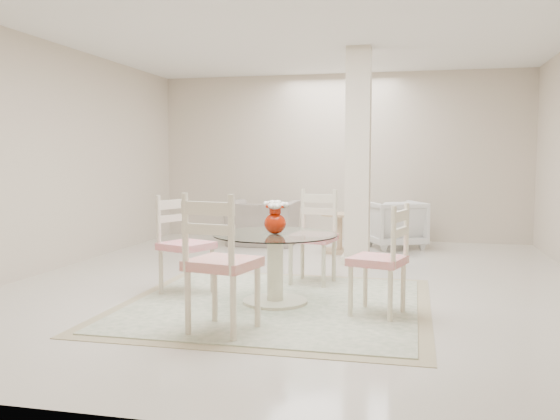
% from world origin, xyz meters
% --- Properties ---
extents(ground, '(7.00, 7.00, 0.00)m').
position_xyz_m(ground, '(0.00, 0.00, 0.00)').
color(ground, silver).
rests_on(ground, ground).
extents(room_shell, '(6.02, 7.02, 2.71)m').
position_xyz_m(room_shell, '(0.00, 0.00, 1.86)').
color(room_shell, beige).
rests_on(room_shell, ground).
extents(column, '(0.30, 0.30, 2.70)m').
position_xyz_m(column, '(0.50, 1.30, 1.35)').
color(column, beige).
rests_on(column, ground).
extents(area_rug, '(2.77, 2.77, 0.02)m').
position_xyz_m(area_rug, '(-0.03, -1.02, 0.01)').
color(area_rug, tan).
rests_on(area_rug, ground).
extents(dining_table, '(1.13, 1.13, 0.65)m').
position_xyz_m(dining_table, '(-0.03, -1.02, 0.33)').
color(dining_table, beige).
rests_on(dining_table, ground).
extents(red_vase, '(0.23, 0.22, 0.30)m').
position_xyz_m(red_vase, '(-0.02, -1.02, 0.80)').
color(red_vase, '#AF1C05').
rests_on(red_vase, dining_table).
extents(dining_chair_east, '(0.52, 0.52, 1.05)m').
position_xyz_m(dining_chair_east, '(0.97, -1.22, 0.55)').
color(dining_chair_east, '#F6ECCA').
rests_on(dining_chair_east, ground).
extents(dining_chair_north, '(0.51, 0.51, 1.10)m').
position_xyz_m(dining_chair_north, '(0.17, -0.01, 0.58)').
color(dining_chair_north, beige).
rests_on(dining_chair_north, ground).
extents(dining_chair_west, '(0.56, 0.56, 1.07)m').
position_xyz_m(dining_chair_west, '(-1.02, -0.80, 0.57)').
color(dining_chair_west, beige).
rests_on(dining_chair_west, ground).
extents(dining_chair_south, '(0.56, 0.56, 1.19)m').
position_xyz_m(dining_chair_south, '(-0.23, -2.02, 0.62)').
color(dining_chair_south, '#EFE3C5').
rests_on(dining_chair_south, ground).
extents(recliner_taupe, '(1.05, 0.92, 0.67)m').
position_xyz_m(recliner_taupe, '(-1.08, 2.59, 0.34)').
color(recliner_taupe, gray).
rests_on(recliner_taupe, ground).
extents(armchair_white, '(1.01, 1.02, 0.71)m').
position_xyz_m(armchair_white, '(0.93, 2.75, 0.35)').
color(armchair_white, silver).
rests_on(armchair_white, ground).
extents(side_table, '(0.53, 0.53, 0.55)m').
position_xyz_m(side_table, '(0.18, 2.13, 0.26)').
color(side_table, '#D6B784').
rests_on(side_table, ground).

